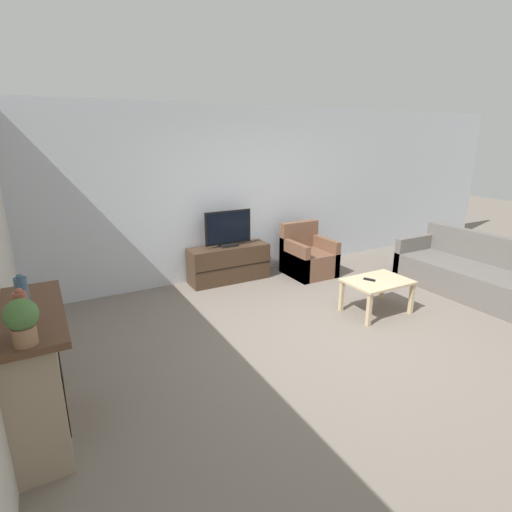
{
  "coord_description": "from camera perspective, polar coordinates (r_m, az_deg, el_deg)",
  "views": [
    {
      "loc": [
        -2.84,
        -3.19,
        2.25
      ],
      "look_at": [
        -0.62,
        0.85,
        0.85
      ],
      "focal_mm": 28.0,
      "sensor_mm": 36.0,
      "label": 1
    }
  ],
  "objects": [
    {
      "name": "remote",
      "position": [
        5.38,
        15.89,
        -3.26
      ],
      "size": [
        0.1,
        0.15,
        0.02
      ],
      "rotation": [
        0.0,
        0.0,
        0.44
      ],
      "color": "black",
      "rests_on": "coffee_table"
    },
    {
      "name": "ground_plane",
      "position": [
        4.82,
        11.64,
        -11.29
      ],
      "size": [
        24.0,
        24.0,
        0.0
      ],
      "primitive_type": "plane",
      "color": "slate"
    },
    {
      "name": "wall_back",
      "position": [
        6.52,
        -2.65,
        8.93
      ],
      "size": [
        12.0,
        0.06,
        2.7
      ],
      "color": "silver",
      "rests_on": "ground"
    },
    {
      "name": "mantel_vase_centre_left",
      "position": [
        3.2,
        -30.33,
        -5.04
      ],
      "size": [
        0.08,
        0.08,
        0.32
      ],
      "color": "#385670",
      "rests_on": "fireplace"
    },
    {
      "name": "tv_stand",
      "position": [
        6.39,
        -3.9,
        -1.06
      ],
      "size": [
        1.29,
        0.42,
        0.57
      ],
      "color": "#422D1E",
      "rests_on": "ground"
    },
    {
      "name": "tv",
      "position": [
        6.24,
        -3.99,
        3.75
      ],
      "size": [
        0.77,
        0.18,
        0.57
      ],
      "color": "black",
      "rests_on": "tv_stand"
    },
    {
      "name": "mantel_vase_left",
      "position": [
        2.94,
        -30.38,
        -6.95
      ],
      "size": [
        0.08,
        0.08,
        0.31
      ],
      "color": "#994C3D",
      "rests_on": "fireplace"
    },
    {
      "name": "armchair",
      "position": [
        6.74,
        7.39,
        -0.27
      ],
      "size": [
        0.7,
        0.76,
        0.85
      ],
      "color": "brown",
      "rests_on": "ground"
    },
    {
      "name": "fireplace",
      "position": [
        3.56,
        -28.99,
        -14.42
      ],
      "size": [
        0.47,
        1.25,
        1.03
      ],
      "color": "tan",
      "rests_on": "ground"
    },
    {
      "name": "coffee_table",
      "position": [
        5.44,
        16.95,
        -3.96
      ],
      "size": [
        0.82,
        0.59,
        0.45
      ],
      "color": "#CCB289",
      "rests_on": "ground"
    },
    {
      "name": "couch",
      "position": [
        6.62,
        29.58,
        -2.71
      ],
      "size": [
        0.89,
        2.39,
        0.85
      ],
      "color": "#66605B",
      "rests_on": "ground"
    },
    {
      "name": "potted_plant",
      "position": [
        2.79,
        -30.46,
        -7.84
      ],
      "size": [
        0.2,
        0.2,
        0.29
      ],
      "color": "#936B4C",
      "rests_on": "fireplace"
    }
  ]
}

